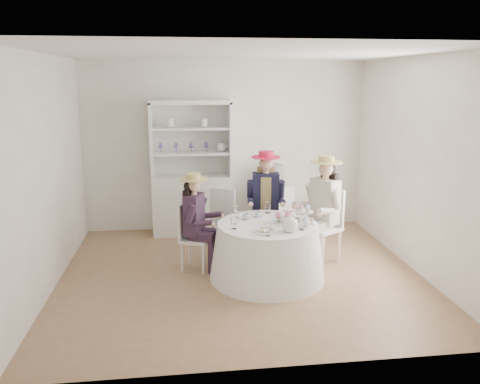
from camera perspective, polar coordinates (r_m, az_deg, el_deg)
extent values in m
plane|color=#856242|center=(6.03, 0.12, -9.96)|extent=(4.50, 4.50, 0.00)
plane|color=white|center=(5.54, 0.13, 16.58)|extent=(4.50, 4.50, 0.00)
plane|color=silver|center=(7.59, -1.76, 5.56)|extent=(4.50, 0.00, 4.50)
plane|color=silver|center=(3.71, 3.96, -3.07)|extent=(4.50, 0.00, 4.50)
plane|color=silver|center=(5.80, -22.51, 2.01)|extent=(0.00, 4.50, 4.50)
plane|color=silver|center=(6.31, 20.86, 3.02)|extent=(0.00, 4.50, 4.50)
cone|color=white|center=(5.83, 3.32, -7.24)|extent=(1.42, 1.42, 0.68)
cylinder|color=white|center=(5.71, 3.37, -3.95)|extent=(1.22, 1.22, 0.02)
cube|color=silver|center=(7.50, -5.79, -1.51)|extent=(1.33, 0.89, 0.93)
cube|color=silver|center=(7.50, -6.02, 6.57)|extent=(1.17, 0.49, 1.14)
cube|color=silver|center=(7.25, -6.10, 10.85)|extent=(1.33, 0.89, 0.06)
cube|color=silver|center=(7.31, -10.73, 6.22)|extent=(0.21, 0.45, 1.14)
cube|color=silver|center=(7.33, -1.25, 6.48)|extent=(0.21, 0.45, 1.14)
cube|color=silver|center=(7.32, -5.94, 4.76)|extent=(1.23, 0.81, 0.03)
cube|color=silver|center=(7.28, -6.02, 7.75)|extent=(1.23, 0.81, 0.03)
sphere|color=white|center=(7.33, -2.30, 5.49)|extent=(0.15, 0.15, 0.15)
cube|color=silver|center=(7.55, 4.02, -1.97)|extent=(0.62, 0.62, 0.78)
cylinder|color=black|center=(7.42, 4.09, 2.11)|extent=(0.35, 0.35, 0.32)
cube|color=silver|center=(6.07, -5.38, -5.76)|extent=(0.47, 0.47, 0.04)
cylinder|color=silver|center=(5.97, -4.52, -8.20)|extent=(0.03, 0.03, 0.40)
cylinder|color=silver|center=(6.23, -3.62, -7.26)|extent=(0.03, 0.03, 0.40)
cylinder|color=silver|center=(6.07, -7.10, -7.89)|extent=(0.03, 0.03, 0.40)
cylinder|color=silver|center=(6.32, -6.11, -6.99)|extent=(0.03, 0.03, 0.40)
cube|color=silver|center=(6.06, -6.87, -3.44)|extent=(0.16, 0.33, 0.45)
cube|color=black|center=(5.98, -5.61, -2.73)|extent=(0.29, 0.37, 0.52)
cube|color=black|center=(5.94, -4.69, -5.45)|extent=(0.33, 0.22, 0.11)
cylinder|color=black|center=(6.00, -3.50, -8.00)|extent=(0.09, 0.09, 0.41)
cylinder|color=black|center=(5.78, -5.95, -2.65)|extent=(0.18, 0.13, 0.25)
cube|color=black|center=(6.09, -4.17, -4.97)|extent=(0.33, 0.22, 0.11)
cylinder|color=black|center=(6.14, -3.01, -7.47)|extent=(0.09, 0.09, 0.41)
cylinder|color=black|center=(6.12, -4.69, -1.72)|extent=(0.18, 0.13, 0.25)
cylinder|color=#D8A889|center=(5.91, -5.68, -0.13)|extent=(0.08, 0.08, 0.07)
sphere|color=#D8A889|center=(5.88, -5.70, 0.81)|extent=(0.17, 0.17, 0.17)
sphere|color=black|center=(5.90, -6.06, 0.70)|extent=(0.17, 0.17, 0.17)
cube|color=black|center=(5.96, -6.29, -1.26)|extent=(0.15, 0.23, 0.34)
cylinder|color=tan|center=(5.87, -5.72, 1.58)|extent=(0.36, 0.36, 0.01)
cylinder|color=tan|center=(5.86, -5.72, 1.92)|extent=(0.18, 0.18, 0.07)
cube|color=silver|center=(6.68, 3.10, -3.41)|extent=(0.46, 0.46, 0.04)
cylinder|color=silver|center=(6.59, 1.70, -5.78)|extent=(0.04, 0.04, 0.45)
cylinder|color=silver|center=(6.61, 4.56, -5.78)|extent=(0.04, 0.04, 0.45)
cylinder|color=silver|center=(6.90, 1.66, -4.88)|extent=(0.04, 0.04, 0.45)
cylinder|color=silver|center=(6.91, 4.38, -4.88)|extent=(0.04, 0.04, 0.45)
cube|color=silver|center=(6.78, 3.07, -0.72)|extent=(0.39, 0.08, 0.51)
cube|color=black|center=(6.60, 3.14, -0.21)|extent=(0.39, 0.25, 0.59)
cube|color=tan|center=(6.60, 3.14, -0.21)|extent=(0.17, 0.24, 0.51)
cube|color=black|center=(6.53, 2.35, -3.03)|extent=(0.18, 0.36, 0.12)
cylinder|color=black|center=(6.49, 2.35, -6.00)|extent=(0.10, 0.10, 0.47)
cylinder|color=black|center=(6.53, 1.30, 0.32)|extent=(0.12, 0.19, 0.28)
cube|color=black|center=(6.54, 3.96, -3.04)|extent=(0.18, 0.36, 0.12)
cylinder|color=black|center=(6.50, 3.99, -5.99)|extent=(0.10, 0.10, 0.47)
cylinder|color=black|center=(6.55, 5.01, 0.31)|extent=(0.12, 0.19, 0.28)
cylinder|color=#D8A889|center=(6.53, 3.17, 2.50)|extent=(0.09, 0.09, 0.08)
sphere|color=#D8A889|center=(6.51, 3.18, 3.47)|extent=(0.19, 0.19, 0.19)
sphere|color=tan|center=(6.56, 3.17, 3.41)|extent=(0.19, 0.19, 0.19)
cube|color=tan|center=(6.64, 3.13, 1.42)|extent=(0.25, 0.11, 0.39)
cylinder|color=red|center=(6.49, 3.20, 4.28)|extent=(0.41, 0.41, 0.01)
cylinder|color=red|center=(6.49, 3.20, 4.63)|extent=(0.20, 0.20, 0.08)
cube|color=silver|center=(6.38, 10.02, -4.41)|extent=(0.57, 0.57, 0.04)
cylinder|color=silver|center=(6.44, 7.86, -6.37)|extent=(0.04, 0.04, 0.45)
cylinder|color=silver|center=(6.24, 10.08, -7.13)|extent=(0.04, 0.04, 0.45)
cylinder|color=silver|center=(6.68, 9.80, -5.73)|extent=(0.04, 0.04, 0.45)
cylinder|color=silver|center=(6.48, 11.99, -6.43)|extent=(0.04, 0.04, 0.45)
cube|color=silver|center=(6.44, 11.20, -1.73)|extent=(0.23, 0.35, 0.51)
cube|color=beige|center=(6.29, 10.28, -1.09)|extent=(0.37, 0.42, 0.59)
cube|color=beige|center=(6.33, 8.68, -3.74)|extent=(0.37, 0.30, 0.12)
cylinder|color=beige|center=(6.32, 7.70, -6.66)|extent=(0.10, 0.10, 0.47)
cylinder|color=beige|center=(6.38, 8.63, -0.15)|extent=(0.20, 0.17, 0.28)
cube|color=beige|center=(6.21, 9.95, -4.12)|extent=(0.37, 0.30, 0.12)
cylinder|color=beige|center=(6.21, 8.95, -7.09)|extent=(0.10, 0.10, 0.47)
cylinder|color=beige|center=(6.11, 11.56, -0.89)|extent=(0.20, 0.17, 0.28)
cylinder|color=#D8A889|center=(6.22, 10.40, 1.74)|extent=(0.09, 0.09, 0.08)
sphere|color=#D8A889|center=(6.20, 10.45, 2.76)|extent=(0.19, 0.19, 0.19)
sphere|color=black|center=(6.24, 10.72, 2.67)|extent=(0.19, 0.19, 0.19)
cube|color=black|center=(6.31, 10.83, 0.56)|extent=(0.20, 0.25, 0.39)
cylinder|color=tan|center=(6.18, 10.48, 3.60)|extent=(0.41, 0.41, 0.01)
cylinder|color=tan|center=(6.17, 10.50, 3.98)|extent=(0.20, 0.20, 0.08)
cube|color=silver|center=(6.62, -1.43, -3.63)|extent=(0.55, 0.55, 0.04)
cylinder|color=silver|center=(6.77, 0.41, -5.30)|extent=(0.04, 0.04, 0.44)
cylinder|color=silver|center=(6.90, -2.02, -4.93)|extent=(0.04, 0.04, 0.44)
cylinder|color=silver|center=(6.49, -0.77, -6.13)|extent=(0.04, 0.04, 0.44)
cylinder|color=silver|center=(6.63, -3.28, -5.72)|extent=(0.04, 0.04, 0.44)
cube|color=silver|center=(6.39, -2.16, -1.75)|extent=(0.34, 0.23, 0.50)
imported|color=white|center=(5.84, 0.72, -3.07)|extent=(0.11, 0.11, 0.07)
imported|color=white|center=(5.94, 2.20, -2.77)|extent=(0.09, 0.09, 0.07)
imported|color=white|center=(5.88, 5.70, -3.04)|extent=(0.09, 0.09, 0.07)
imported|color=white|center=(5.75, 5.46, -3.49)|extent=(0.26, 0.26, 0.05)
sphere|color=pink|center=(5.75, 6.29, -2.79)|extent=(0.07, 0.07, 0.07)
sphere|color=white|center=(5.79, 6.01, -2.67)|extent=(0.07, 0.07, 0.07)
sphere|color=pink|center=(5.79, 5.53, -2.64)|extent=(0.07, 0.07, 0.07)
sphere|color=white|center=(5.77, 5.14, -2.71)|extent=(0.07, 0.07, 0.07)
sphere|color=pink|center=(5.72, 5.05, -2.84)|extent=(0.07, 0.07, 0.07)
sphere|color=white|center=(5.68, 5.32, -2.96)|extent=(0.07, 0.07, 0.07)
sphere|color=pink|center=(5.68, 5.81, -2.99)|extent=(0.07, 0.07, 0.07)
sphere|color=white|center=(5.70, 6.21, -2.92)|extent=(0.07, 0.07, 0.07)
sphere|color=white|center=(5.41, 6.12, -3.98)|extent=(0.19, 0.19, 0.19)
cylinder|color=white|center=(5.43, 7.30, -3.82)|extent=(0.11, 0.03, 0.09)
cylinder|color=white|center=(5.38, 6.15, -3.04)|extent=(0.04, 0.04, 0.02)
cylinder|color=white|center=(5.39, 3.10, -4.83)|extent=(0.27, 0.27, 0.01)
cube|color=beige|center=(5.36, 2.59, -4.67)|extent=(0.06, 0.04, 0.03)
cube|color=beige|center=(5.38, 3.11, -4.46)|extent=(0.07, 0.06, 0.03)
cube|color=beige|center=(5.41, 3.61, -4.49)|extent=(0.08, 0.07, 0.03)
cube|color=beige|center=(5.42, 2.81, -4.33)|extent=(0.07, 0.07, 0.03)
cube|color=beige|center=(5.35, 3.52, -4.70)|extent=(0.07, 0.08, 0.03)
cylinder|color=white|center=(5.68, 7.90, -3.99)|extent=(0.26, 0.26, 0.01)
cylinder|color=white|center=(5.65, 7.93, -3.22)|extent=(0.02, 0.02, 0.17)
cylinder|color=white|center=(5.63, 7.96, -2.39)|extent=(0.19, 0.19, 0.01)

